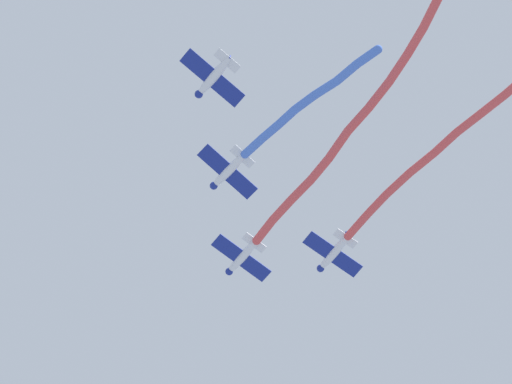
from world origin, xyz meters
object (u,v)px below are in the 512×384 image
Objects in this scene: airplane_lead at (242,257)px; airplane_slot at (213,78)px; airplane_right_wing at (333,254)px; airplane_left_wing at (228,171)px.

airplane_lead is 1.00× the size of airplane_slot.
airplane_lead is 1.00× the size of airplane_right_wing.
airplane_left_wing is 0.99× the size of airplane_right_wing.
airplane_right_wing reaches higher than airplane_lead.
airplane_right_wing is at bearing -130.67° from airplane_lead.
airplane_left_wing is at bearing -48.78° from airplane_slot.
airplane_right_wing is (14.65, 4.50, 0.30)m from airplane_left_wing.
airplane_lead is 20.60m from airplane_slot.
airplane_right_wing reaches higher than airplane_left_wing.
airplane_lead is 1.01× the size of airplane_left_wing.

